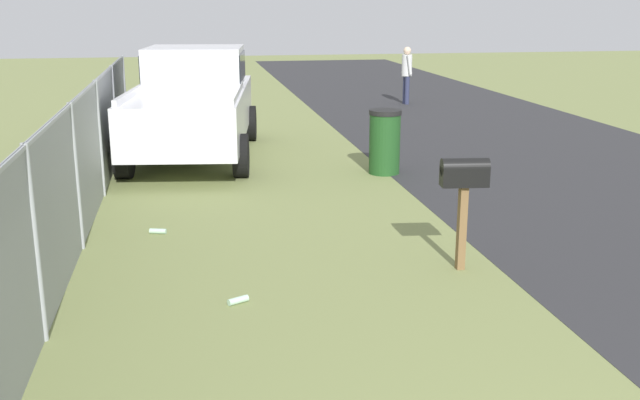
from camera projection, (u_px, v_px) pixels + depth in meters
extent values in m
cube|color=brown|center=(462.00, 228.00, 8.33)|extent=(0.09, 0.09, 0.98)
cube|color=black|center=(464.00, 177.00, 8.17)|extent=(0.25, 0.54, 0.22)
cylinder|color=black|center=(465.00, 167.00, 8.14)|extent=(0.25, 0.54, 0.20)
cube|color=red|center=(461.00, 169.00, 8.26)|extent=(0.02, 0.04, 0.18)
cube|color=silver|center=(193.00, 112.00, 14.26)|extent=(5.49, 2.68, 0.90)
cube|color=silver|center=(195.00, 66.00, 14.65)|extent=(2.02, 2.07, 0.76)
cube|color=black|center=(195.00, 66.00, 14.65)|extent=(1.97, 2.10, 0.53)
cube|color=silver|center=(131.00, 94.00, 12.96)|extent=(2.73, 0.44, 0.12)
cube|color=silver|center=(237.00, 93.00, 13.05)|extent=(2.73, 0.44, 0.12)
cylinder|color=black|center=(157.00, 124.00, 16.02)|extent=(0.79, 0.36, 0.76)
cylinder|color=black|center=(250.00, 123.00, 16.11)|extent=(0.79, 0.36, 0.76)
cylinder|color=black|center=(124.00, 157.00, 12.66)|extent=(0.79, 0.36, 0.76)
cylinder|color=black|center=(241.00, 156.00, 12.75)|extent=(0.79, 0.36, 0.76)
cylinder|color=#1E4C1E|center=(385.00, 144.00, 12.99)|extent=(0.55, 0.55, 1.05)
cylinder|color=black|center=(385.00, 112.00, 12.84)|extent=(0.57, 0.57, 0.08)
cylinder|color=#2D3351|center=(405.00, 90.00, 21.84)|extent=(0.14, 0.14, 0.83)
cylinder|color=#2D3351|center=(407.00, 90.00, 21.71)|extent=(0.14, 0.14, 0.83)
cylinder|color=silver|center=(407.00, 65.00, 21.59)|extent=(0.30, 0.30, 0.62)
sphere|color=beige|center=(407.00, 51.00, 21.48)|extent=(0.22, 0.22, 0.22)
cylinder|color=silver|center=(404.00, 64.00, 21.76)|extent=(0.09, 0.17, 0.57)
cylinder|color=silver|center=(410.00, 65.00, 21.39)|extent=(0.09, 0.17, 0.57)
cylinder|color=#9EA3A8|center=(35.00, 245.00, 6.44)|extent=(0.07, 0.07, 1.82)
cylinder|color=#9EA3A8|center=(76.00, 177.00, 8.90)|extent=(0.07, 0.07, 1.82)
cylinder|color=#9EA3A8|center=(99.00, 139.00, 11.37)|extent=(0.07, 0.07, 1.82)
cylinder|color=#9EA3A8|center=(114.00, 114.00, 13.83)|extent=(0.07, 0.07, 1.82)
cylinder|color=#9EA3A8|center=(125.00, 97.00, 16.29)|extent=(0.07, 0.07, 1.82)
cube|color=#9EA3A8|center=(70.00, 105.00, 8.67)|extent=(15.56, 0.04, 0.04)
cube|color=gray|center=(76.00, 177.00, 8.90)|extent=(15.56, 0.01, 1.82)
cylinder|color=#B2D8BF|center=(238.00, 300.00, 7.48)|extent=(0.16, 0.23, 0.07)
cylinder|color=#B2D8BF|center=(158.00, 231.00, 9.72)|extent=(0.13, 0.23, 0.07)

